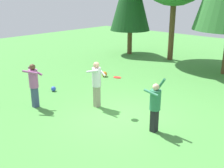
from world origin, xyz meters
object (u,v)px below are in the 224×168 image
at_px(person_thrower, 155,104).
at_px(person_bystander, 34,82).
at_px(frisbee, 117,77).
at_px(ball_blue, 53,89).
at_px(ball_orange, 104,74).
at_px(person_catcher, 97,81).

relative_size(person_thrower, person_bystander, 1.03).
relative_size(frisbee, ball_blue, 1.40).
height_order(frisbee, ball_blue, frisbee).
bearing_deg(person_bystander, ball_orange, 68.77).
bearing_deg(ball_blue, person_bystander, -57.38).
height_order(person_thrower, ball_blue, person_thrower).
distance_m(ball_blue, ball_orange, 3.17).
relative_size(person_catcher, ball_blue, 8.09).
bearing_deg(ball_orange, person_bystander, -79.32).
bearing_deg(frisbee, person_bystander, -148.09).
height_order(person_thrower, person_bystander, person_thrower).
distance_m(person_bystander, ball_blue, 2.03).
height_order(person_bystander, frisbee, person_bystander).
xyz_separation_m(person_thrower, frisbee, (-1.77, 0.22, 0.43)).
bearing_deg(person_catcher, ball_orange, 127.26).
relative_size(person_bystander, ball_blue, 7.76).
xyz_separation_m(person_catcher, ball_blue, (-2.69, -0.11, -0.95)).
distance_m(person_thrower, frisbee, 1.84).
relative_size(person_thrower, ball_blue, 8.02).
relative_size(person_thrower, ball_orange, 6.45).
bearing_deg(ball_blue, person_catcher, 2.24).
bearing_deg(person_bystander, person_thrower, -13.81).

